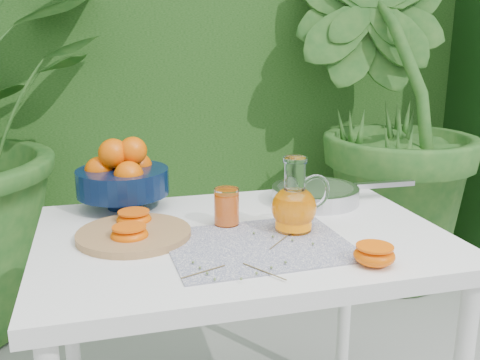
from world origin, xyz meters
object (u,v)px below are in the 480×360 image
object	(u,v)px
juice_pitcher	(295,205)
fruit_bowl	(122,176)
cutting_board	(134,234)
saute_pan	(316,194)
white_table	(242,262)

from	to	relation	value
juice_pitcher	fruit_bowl	bearing A→B (deg)	142.17
cutting_board	fruit_bowl	size ratio (longest dim) A/B	0.89
saute_pan	fruit_bowl	bearing A→B (deg)	170.04
juice_pitcher	saute_pan	bearing A→B (deg)	54.89
white_table	cutting_board	size ratio (longest dim) A/B	3.61
fruit_bowl	saute_pan	distance (m)	0.57
white_table	fruit_bowl	bearing A→B (deg)	133.91
white_table	saute_pan	xyz separation A→B (m)	(0.28, 0.19, 0.11)
cutting_board	fruit_bowl	distance (m)	0.27
cutting_board	saute_pan	xyz separation A→B (m)	(0.54, 0.16, 0.02)
cutting_board	saute_pan	world-z (taller)	saute_pan
cutting_board	juice_pitcher	distance (m)	0.40
white_table	saute_pan	distance (m)	0.35
saute_pan	white_table	bearing A→B (deg)	-146.15
juice_pitcher	cutting_board	bearing A→B (deg)	171.48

